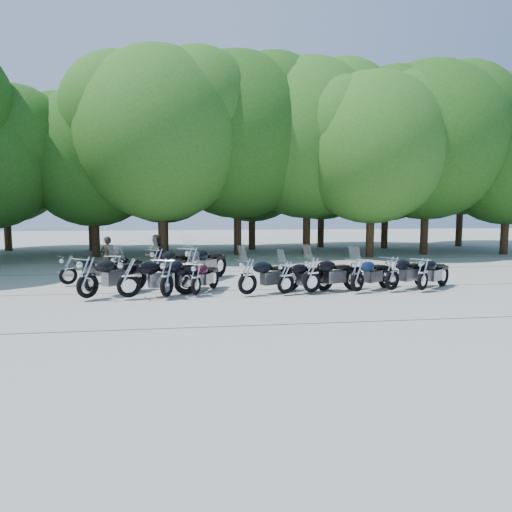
{
  "coord_description": "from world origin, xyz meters",
  "views": [
    {
      "loc": [
        -1.98,
        -12.89,
        2.59
      ],
      "look_at": [
        0.0,
        1.5,
        1.1
      ],
      "focal_mm": 32.0,
      "sensor_mm": 36.0,
      "label": 1
    }
  ],
  "objects": [
    {
      "name": "tree_9",
      "position": [
        -13.53,
        17.59,
        5.52
      ],
      "size": [
        7.59,
        7.59,
        9.32
      ],
      "color": "#3A2614",
      "rests_on": "ground"
    },
    {
      "name": "tree_3",
      "position": [
        -3.57,
        11.24,
        6.32
      ],
      "size": [
        8.7,
        8.7,
        10.67
      ],
      "color": "#3A2614",
      "rests_on": "ground"
    },
    {
      "name": "motorcycle_7",
      "position": [
        3.0,
        0.43,
        0.61
      ],
      "size": [
        2.17,
        1.77,
        1.23
      ],
      "primitive_type": null,
      "rotation": [
        0.0,
        0.0,
        2.17
      ],
      "color": "#0E1C3E",
      "rests_on": "ground"
    },
    {
      "name": "tree_14",
      "position": [
        10.68,
        16.09,
        5.83
      ],
      "size": [
        8.02,
        8.02,
        9.84
      ],
      "color": "#3A2614",
      "rests_on": "ground"
    },
    {
      "name": "tree_11",
      "position": [
        -3.76,
        16.43,
        5.49
      ],
      "size": [
        7.56,
        7.56,
        9.28
      ],
      "color": "#3A2614",
      "rests_on": "ground"
    },
    {
      "name": "motorcycle_12",
      "position": [
        -3.26,
        3.33,
        0.69
      ],
      "size": [
        2.14,
        2.36,
        1.39
      ],
      "primitive_type": null,
      "rotation": [
        0.0,
        0.0,
        2.45
      ],
      "color": "black",
      "rests_on": "ground"
    },
    {
      "name": "tree_12",
      "position": [
        1.8,
        16.47,
        5.72
      ],
      "size": [
        7.88,
        7.88,
        9.67
      ],
      "color": "#3A2614",
      "rests_on": "ground"
    },
    {
      "name": "motorcycle_9",
      "position": [
        5.12,
        0.38,
        0.61
      ],
      "size": [
        2.11,
        1.84,
        1.22
      ],
      "primitive_type": null,
      "rotation": [
        0.0,
        0.0,
        2.23
      ],
      "color": "black",
      "rests_on": "ground"
    },
    {
      "name": "motorcycle_4",
      "position": [
        -0.4,
        0.41,
        0.64
      ],
      "size": [
        2.34,
        1.63,
        1.28
      ],
      "primitive_type": null,
      "rotation": [
        0.0,
        0.0,
        2.03
      ],
      "color": "black",
      "rests_on": "ground"
    },
    {
      "name": "ground",
      "position": [
        0.0,
        0.0,
        0.0
      ],
      "size": [
        90.0,
        90.0,
        0.0
      ],
      "primitive_type": "plane",
      "color": "gray",
      "rests_on": "ground"
    },
    {
      "name": "motorcycle_5",
      "position": [
        0.76,
        0.44,
        0.59
      ],
      "size": [
        2.17,
        1.41,
        1.18
      ],
      "primitive_type": null,
      "rotation": [
        0.0,
        0.0,
        1.98
      ],
      "color": "black",
      "rests_on": "ground"
    },
    {
      "name": "motorcycle_1",
      "position": [
        -3.83,
        0.38,
        0.68
      ],
      "size": [
        2.51,
        1.53,
        1.36
      ],
      "primitive_type": null,
      "rotation": [
        0.0,
        0.0,
        1.93
      ],
      "color": "black",
      "rests_on": "ground"
    },
    {
      "name": "motorcycle_3",
      "position": [
        -1.92,
        0.6,
        0.58
      ],
      "size": [
        1.38,
        2.12,
        1.15
      ],
      "primitive_type": null,
      "rotation": [
        0.0,
        0.0,
        2.73
      ],
      "color": "#330714",
      "rests_on": "ground"
    },
    {
      "name": "motorcycle_11",
      "position": [
        -4.61,
        3.09,
        0.59
      ],
      "size": [
        1.34,
        2.17,
        1.18
      ],
      "primitive_type": null,
      "rotation": [
        0.0,
        0.0,
        2.77
      ],
      "color": "black",
      "rests_on": "ground"
    },
    {
      "name": "tree_8",
      "position": [
        15.83,
        11.2,
        5.47
      ],
      "size": [
        7.53,
        7.53,
        9.25
      ],
      "color": "#3A2614",
      "rests_on": "ground"
    },
    {
      "name": "tree_5",
      "position": [
        4.61,
        13.2,
        6.57
      ],
      "size": [
        9.04,
        9.04,
        11.1
      ],
      "color": "#3A2614",
      "rests_on": "ground"
    },
    {
      "name": "tree_13",
      "position": [
        6.69,
        17.47,
        6.04
      ],
      "size": [
        8.31,
        8.31,
        10.2
      ],
      "color": "#3A2614",
      "rests_on": "ground"
    },
    {
      "name": "rider_0",
      "position": [
        -5.2,
        4.86,
        0.79
      ],
      "size": [
        0.61,
        0.43,
        1.58
      ],
      "primitive_type": "imported",
      "rotation": [
        0.0,
        0.0,
        3.23
      ],
      "color": "black",
      "rests_on": "ground"
    },
    {
      "name": "motorcycle_0",
      "position": [
        -4.98,
        0.44,
        0.71
      ],
      "size": [
        2.22,
        2.4,
        1.42
      ],
      "primitive_type": null,
      "rotation": [
        0.0,
        0.0,
        2.43
      ],
      "color": "black",
      "rests_on": "ground"
    },
    {
      "name": "motorcycle_2",
      "position": [
        -2.76,
        0.34,
        0.67
      ],
      "size": [
        1.64,
        2.45,
        1.34
      ],
      "primitive_type": null,
      "rotation": [
        0.0,
        0.0,
        2.72
      ],
      "color": "black",
      "rests_on": "ground"
    },
    {
      "name": "tree_4",
      "position": [
        0.54,
        13.09,
        6.64
      ],
      "size": [
        9.13,
        9.13,
        11.2
      ],
      "color": "#3A2614",
      "rests_on": "ground"
    },
    {
      "name": "tree_15",
      "position": [
        16.61,
        17.02,
        7.03
      ],
      "size": [
        9.67,
        9.67,
        11.86
      ],
      "color": "#3A2614",
      "rests_on": "ground"
    },
    {
      "name": "motorcycle_8",
      "position": [
        4.17,
        0.52,
        0.63
      ],
      "size": [
        2.29,
        1.7,
        1.27
      ],
      "primitive_type": null,
      "rotation": [
        0.0,
        0.0,
        2.09
      ],
      "color": "black",
      "rests_on": "ground"
    },
    {
      "name": "rider_1",
      "position": [
        -3.35,
        4.08,
        0.84
      ],
      "size": [
        0.86,
        0.7,
        1.68
      ],
      "primitive_type": "imported",
      "rotation": [
        0.0,
        0.0,
        3.06
      ],
      "color": "black",
      "rests_on": "ground"
    },
    {
      "name": "motorcycle_6",
      "position": [
        1.58,
        0.47,
        0.64
      ],
      "size": [
        2.37,
        1.51,
        1.29
      ],
      "primitive_type": null,
      "rotation": [
        0.0,
        0.0,
        1.96
      ],
      "color": "black",
      "rests_on": "ground"
    },
    {
      "name": "motorcycle_13",
      "position": [
        -2.06,
        3.05,
        0.72
      ],
      "size": [
        2.11,
        2.54,
        1.44
      ],
      "primitive_type": null,
      "rotation": [
        0.0,
        0.0,
        2.53
      ],
      "color": "black",
      "rests_on": "ground"
    },
    {
      "name": "tree_6",
      "position": [
        7.55,
        10.82,
        5.81
      ],
      "size": [
        8.0,
        8.0,
        9.82
      ],
      "color": "#3A2614",
      "rests_on": "ground"
    },
    {
      "name": "tree_2",
      "position": [
        -7.25,
        12.84,
        5.31
      ],
      "size": [
        7.31,
        7.31,
        8.97
      ],
      "color": "#3A2614",
      "rests_on": "ground"
    },
    {
      "name": "tree_7",
      "position": [
        11.2,
        11.78,
        6.39
      ],
      "size": [
        8.79,
        8.79,
        10.79
      ],
      "color": "#3A2614",
      "rests_on": "ground"
    },
    {
      "name": "motorcycle_10",
      "position": [
        -6.19,
        3.08,
        0.59
      ],
      "size": [
        2.11,
        1.62,
        1.18
      ],
      "primitive_type": null,
      "rotation": [
        0.0,
        0.0,
        2.11
      ],
      "color": "black",
      "rests_on": "ground"
    },
    {
      "name": "tree_10",
      "position": [
        -8.29,
        16.97,
        5.66
      ],
      "size": [
        7.78,
        7.78,
        9.55
      ],
      "color": "#3A2614",
      "rests_on": "ground"
    }
  ]
}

